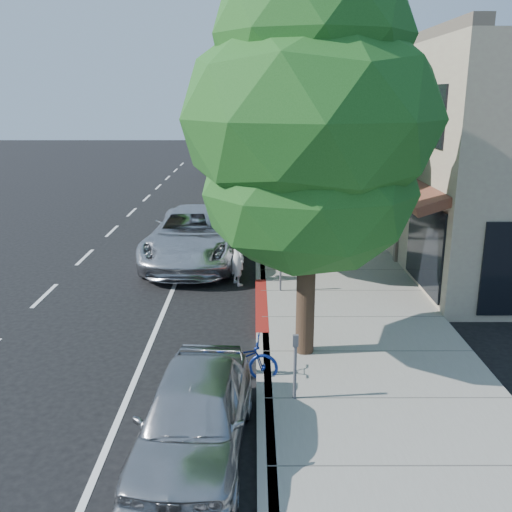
{
  "coord_description": "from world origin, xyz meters",
  "views": [
    {
      "loc": [
        -0.18,
        -13.4,
        5.54
      ],
      "look_at": [
        -0.15,
        1.38,
        1.35
      ],
      "focal_mm": 40.0,
      "sensor_mm": 36.0,
      "label": 1
    }
  ],
  "objects_px": {
    "white_pickup": "(247,181)",
    "dark_suv_far": "(229,163)",
    "street_tree_1": "(291,122)",
    "street_tree_2": "(282,124)",
    "street_tree_5": "(270,111)",
    "near_car_a": "(194,416)",
    "bicycle": "(235,359)",
    "dark_sedan": "(247,207)",
    "silver_suv": "(196,236)",
    "street_tree_0": "(310,124)",
    "street_tree_4": "(273,110)",
    "cyclist": "(237,257)",
    "street_tree_3": "(276,103)",
    "pedestrian": "(312,216)"
  },
  "relations": [
    {
      "from": "silver_suv",
      "to": "street_tree_4",
      "type": "bearing_deg",
      "value": 82.01
    },
    {
      "from": "street_tree_0",
      "to": "street_tree_1",
      "type": "bearing_deg",
      "value": 90.0
    },
    {
      "from": "white_pickup",
      "to": "dark_suv_far",
      "type": "bearing_deg",
      "value": 105.31
    },
    {
      "from": "street_tree_1",
      "to": "dark_suv_far",
      "type": "xyz_separation_m",
      "value": [
        -2.88,
        23.36,
        -3.89
      ]
    },
    {
      "from": "street_tree_1",
      "to": "street_tree_2",
      "type": "xyz_separation_m",
      "value": [
        -0.0,
        6.0,
        -0.34
      ]
    },
    {
      "from": "street_tree_1",
      "to": "dark_sedan",
      "type": "xyz_separation_m",
      "value": [
        -1.4,
        7.35,
        -3.96
      ]
    },
    {
      "from": "street_tree_2",
      "to": "white_pickup",
      "type": "xyz_separation_m",
      "value": [
        -1.51,
        8.75,
        -3.54
      ]
    },
    {
      "from": "dark_suv_far",
      "to": "near_car_a",
      "type": "bearing_deg",
      "value": -89.64
    },
    {
      "from": "street_tree_5",
      "to": "bicycle",
      "type": "bearing_deg",
      "value": -92.73
    },
    {
      "from": "street_tree_1",
      "to": "street_tree_0",
      "type": "bearing_deg",
      "value": -90.0
    },
    {
      "from": "silver_suv",
      "to": "white_pickup",
      "type": "relative_size",
      "value": 1.1
    },
    {
      "from": "dark_sedan",
      "to": "white_pickup",
      "type": "bearing_deg",
      "value": 86.09
    },
    {
      "from": "bicycle",
      "to": "dark_sedan",
      "type": "relative_size",
      "value": 0.37
    },
    {
      "from": "street_tree_4",
      "to": "pedestrian",
      "type": "bearing_deg",
      "value": -85.42
    },
    {
      "from": "street_tree_4",
      "to": "cyclist",
      "type": "height_order",
      "value": "street_tree_4"
    },
    {
      "from": "street_tree_2",
      "to": "street_tree_5",
      "type": "distance_m",
      "value": 18.0
    },
    {
      "from": "street_tree_2",
      "to": "street_tree_4",
      "type": "bearing_deg",
      "value": 90.0
    },
    {
      "from": "dark_sedan",
      "to": "dark_suv_far",
      "type": "bearing_deg",
      "value": 90.51
    },
    {
      "from": "street_tree_3",
      "to": "street_tree_5",
      "type": "xyz_separation_m",
      "value": [
        0.0,
        12.0,
        -0.7
      ]
    },
    {
      "from": "street_tree_2",
      "to": "dark_suv_far",
      "type": "bearing_deg",
      "value": 99.42
    },
    {
      "from": "near_car_a",
      "to": "bicycle",
      "type": "bearing_deg",
      "value": 81.3
    },
    {
      "from": "street_tree_1",
      "to": "street_tree_3",
      "type": "xyz_separation_m",
      "value": [
        0.0,
        12.0,
        0.4
      ]
    },
    {
      "from": "cyclist",
      "to": "dark_suv_far",
      "type": "height_order",
      "value": "cyclist"
    },
    {
      "from": "white_pickup",
      "to": "dark_suv_far",
      "type": "height_order",
      "value": "white_pickup"
    },
    {
      "from": "street_tree_0",
      "to": "silver_suv",
      "type": "bearing_deg",
      "value": 112.46
    },
    {
      "from": "street_tree_2",
      "to": "bicycle",
      "type": "height_order",
      "value": "street_tree_2"
    },
    {
      "from": "street_tree_0",
      "to": "white_pickup",
      "type": "relative_size",
      "value": 1.38
    },
    {
      "from": "street_tree_3",
      "to": "bicycle",
      "type": "distance_m",
      "value": 19.62
    },
    {
      "from": "dark_suv_far",
      "to": "cyclist",
      "type": "bearing_deg",
      "value": -88.11
    },
    {
      "from": "street_tree_3",
      "to": "bicycle",
      "type": "height_order",
      "value": "street_tree_3"
    },
    {
      "from": "bicycle",
      "to": "white_pickup",
      "type": "distance_m",
      "value": 21.75
    },
    {
      "from": "street_tree_5",
      "to": "street_tree_1",
      "type": "bearing_deg",
      "value": -90.0
    },
    {
      "from": "bicycle",
      "to": "dark_sedan",
      "type": "distance_m",
      "value": 14.35
    },
    {
      "from": "white_pickup",
      "to": "street_tree_5",
      "type": "bearing_deg",
      "value": 87.0
    },
    {
      "from": "near_car_a",
      "to": "dark_sedan",
      "type": "bearing_deg",
      "value": 91.62
    },
    {
      "from": "street_tree_4",
      "to": "dark_suv_far",
      "type": "xyz_separation_m",
      "value": [
        -2.88,
        5.36,
        -3.77
      ]
    },
    {
      "from": "white_pickup",
      "to": "dark_suv_far",
      "type": "xyz_separation_m",
      "value": [
        -1.37,
        8.62,
        -0.01
      ]
    },
    {
      "from": "dark_suv_far",
      "to": "pedestrian",
      "type": "bearing_deg",
      "value": -79.4
    },
    {
      "from": "street_tree_5",
      "to": "white_pickup",
      "type": "bearing_deg",
      "value": -99.28
    },
    {
      "from": "dark_sedan",
      "to": "near_car_a",
      "type": "relative_size",
      "value": 1.15
    },
    {
      "from": "silver_suv",
      "to": "near_car_a",
      "type": "distance_m",
      "value": 11.05
    },
    {
      "from": "street_tree_4",
      "to": "street_tree_5",
      "type": "relative_size",
      "value": 1.04
    },
    {
      "from": "street_tree_0",
      "to": "pedestrian",
      "type": "relative_size",
      "value": 4.64
    },
    {
      "from": "street_tree_2",
      "to": "street_tree_1",
      "type": "bearing_deg",
      "value": -90.0
    },
    {
      "from": "street_tree_3",
      "to": "cyclist",
      "type": "relative_size",
      "value": 4.7
    },
    {
      "from": "street_tree_0",
      "to": "street_tree_5",
      "type": "xyz_separation_m",
      "value": [
        0.0,
        30.0,
        -0.55
      ]
    },
    {
      "from": "street_tree_5",
      "to": "dark_suv_far",
      "type": "xyz_separation_m",
      "value": [
        -2.88,
        -0.64,
        -3.59
      ]
    },
    {
      "from": "bicycle",
      "to": "street_tree_4",
      "type": "bearing_deg",
      "value": 1.74
    },
    {
      "from": "street_tree_4",
      "to": "cyclist",
      "type": "distance_m",
      "value": 19.43
    },
    {
      "from": "silver_suv",
      "to": "near_car_a",
      "type": "relative_size",
      "value": 1.59
    }
  ]
}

